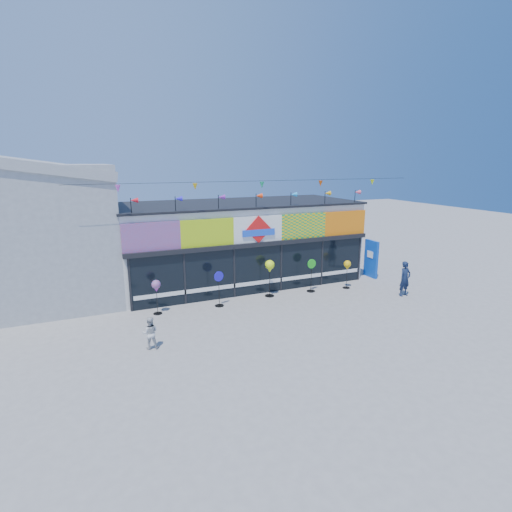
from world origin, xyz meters
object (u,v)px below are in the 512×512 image
spinner_4 (347,266)px  adult_man (405,279)px  spinner_2 (270,267)px  spinner_0 (156,287)px  spinner_1 (219,288)px  child (150,333)px  spinner_3 (311,275)px  blue_sign (371,259)px

spinner_4 → adult_man: (1.77, -2.03, -0.31)m
spinner_2 → adult_man: (5.80, -2.44, -0.57)m
spinner_0 → spinner_1: spinner_1 is taller
spinner_0 → child: bearing=-104.0°
spinner_3 → child: (-8.08, -3.08, -0.29)m
spinner_1 → spinner_4: bearing=-0.8°
spinner_1 → adult_man: size_ratio=0.95×
spinner_4 → adult_man: size_ratio=0.86×
spinner_0 → adult_man: (10.98, -2.27, -0.34)m
spinner_1 → spinner_3: 4.69m
spinner_3 → spinner_0: bearing=180.0°
blue_sign → spinner_0: 11.63m
blue_sign → child: size_ratio=1.80×
spinner_2 → spinner_3: bearing=-4.7°
spinner_0 → spinner_2: bearing=1.9°
spinner_0 → adult_man: 11.22m
spinner_3 → adult_man: size_ratio=0.98×
spinner_0 → adult_man: bearing=-11.7°
blue_sign → spinner_0: bearing=-174.6°
blue_sign → spinner_2: 6.47m
spinner_3 → adult_man: bearing=-31.7°
spinner_3 → spinner_4: bearing=-7.1°
spinner_2 → spinner_1: bearing=-173.0°
spinner_1 → spinner_0: bearing=176.9°
spinner_1 → spinner_4: spinner_1 is taller
spinner_1 → spinner_2: spinner_2 is taller
spinner_4 → spinner_3: bearing=172.9°
spinner_3 → blue_sign: bearing=12.0°
spinner_4 → child: bearing=-164.1°
blue_sign → spinner_3: blue_sign is taller
spinner_4 → child: size_ratio=1.26×
spinner_0 → child: size_ratio=1.30×
spinner_4 → blue_sign: bearing=25.5°
child → spinner_0: bearing=-91.4°
spinner_2 → spinner_4: size_ratio=1.23×
adult_man → spinner_4: bearing=127.0°
blue_sign → spinner_3: (-4.28, -0.91, -0.16)m
spinner_4 → spinner_0: bearing=178.5°
spinner_1 → adult_man: adult_man is taller
spinner_3 → spinner_1: bearing=-178.3°
adult_man → child: (-11.75, -0.81, -0.26)m
spinner_1 → spinner_2: bearing=7.0°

